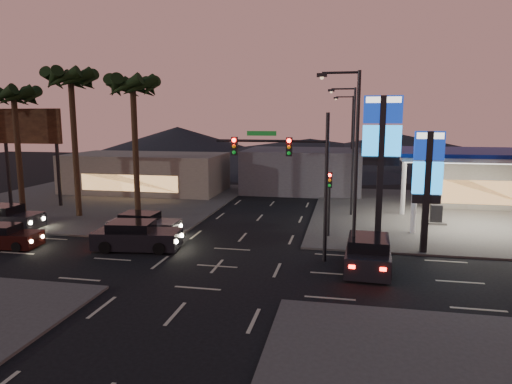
% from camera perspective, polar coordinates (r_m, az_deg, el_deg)
% --- Properties ---
extents(ground, '(140.00, 140.00, 0.00)m').
position_cam_1_polar(ground, '(24.40, -4.89, -9.23)').
color(ground, black).
rests_on(ground, ground).
extents(corner_lot_ne, '(24.00, 24.00, 0.12)m').
position_cam_1_polar(corner_lot_ne, '(40.11, 24.74, -2.61)').
color(corner_lot_ne, '#47443F').
rests_on(corner_lot_ne, ground).
extents(corner_lot_nw, '(24.00, 24.00, 0.12)m').
position_cam_1_polar(corner_lot_nw, '(45.01, -18.95, -1.04)').
color(corner_lot_nw, '#47443F').
rests_on(corner_lot_nw, ground).
extents(gas_station, '(12.20, 8.20, 5.47)m').
position_cam_1_polar(gas_station, '(35.59, 26.76, 4.02)').
color(gas_station, silver).
rests_on(gas_station, ground).
extents(convenience_store, '(10.00, 6.00, 4.00)m').
position_cam_1_polar(convenience_store, '(45.07, 25.93, 1.04)').
color(convenience_store, '#726B5B').
rests_on(convenience_store, ground).
extents(pylon_sign_tall, '(2.20, 0.35, 9.00)m').
position_cam_1_polar(pylon_sign_tall, '(27.81, 15.44, 6.19)').
color(pylon_sign_tall, black).
rests_on(pylon_sign_tall, ground).
extents(pylon_sign_short, '(1.60, 0.35, 7.00)m').
position_cam_1_polar(pylon_sign_short, '(27.25, 20.67, 2.20)').
color(pylon_sign_short, black).
rests_on(pylon_sign_short, ground).
extents(traffic_signal_mast, '(6.10, 0.39, 8.00)m').
position_cam_1_polar(traffic_signal_mast, '(24.48, 4.74, 3.37)').
color(traffic_signal_mast, black).
rests_on(traffic_signal_mast, ground).
extents(pedestal_signal, '(0.32, 0.39, 4.30)m').
position_cam_1_polar(pedestal_signal, '(29.60, 9.15, -0.19)').
color(pedestal_signal, black).
rests_on(pedestal_signal, ground).
extents(streetlight_near, '(2.14, 0.25, 10.00)m').
position_cam_1_polar(streetlight_near, '(23.29, 11.94, 4.11)').
color(streetlight_near, black).
rests_on(streetlight_near, ground).
extents(streetlight_mid, '(2.14, 0.25, 10.00)m').
position_cam_1_polar(streetlight_mid, '(36.26, 11.75, 5.90)').
color(streetlight_mid, black).
rests_on(streetlight_mid, ground).
extents(streetlight_far, '(2.14, 0.25, 10.00)m').
position_cam_1_polar(streetlight_far, '(50.25, 11.66, 6.80)').
color(streetlight_far, black).
rests_on(streetlight_far, ground).
extents(palm_a, '(4.41, 4.41, 10.86)m').
position_cam_1_polar(palm_a, '(35.34, -15.11, 11.72)').
color(palm_a, black).
rests_on(palm_a, ground).
extents(palm_b, '(4.41, 4.41, 11.46)m').
position_cam_1_polar(palm_b, '(37.83, -22.11, 12.01)').
color(palm_b, black).
rests_on(palm_b, ground).
extents(palm_c, '(4.41, 4.41, 10.26)m').
position_cam_1_polar(palm_c, '(40.71, -27.99, 9.84)').
color(palm_c, black).
rests_on(palm_c, ground).
extents(billboard, '(6.00, 0.30, 8.50)m').
position_cam_1_polar(billboard, '(44.40, -26.40, 6.52)').
color(billboard, black).
rests_on(billboard, ground).
extents(building_far_west, '(16.00, 8.00, 4.00)m').
position_cam_1_polar(building_far_west, '(49.07, -13.54, 2.32)').
color(building_far_west, '#726B5B').
rests_on(building_far_west, ground).
extents(building_far_mid, '(12.00, 9.00, 4.40)m').
position_cam_1_polar(building_far_mid, '(48.73, 5.88, 2.72)').
color(building_far_mid, '#4C4C51').
rests_on(building_far_mid, ground).
extents(hill_left, '(40.00, 40.00, 6.00)m').
position_cam_1_polar(hill_left, '(88.17, -9.75, 6.08)').
color(hill_left, black).
rests_on(hill_left, ground).
extents(hill_right, '(50.00, 50.00, 5.00)m').
position_cam_1_polar(hill_right, '(82.81, 17.20, 5.26)').
color(hill_right, black).
rests_on(hill_right, ground).
extents(hill_center, '(60.00, 60.00, 4.00)m').
position_cam_1_polar(hill_center, '(82.66, 6.75, 5.25)').
color(hill_center, black).
rests_on(hill_center, ground).
extents(car_lane_a_front, '(5.30, 2.68, 1.67)m').
position_cam_1_polar(car_lane_a_front, '(28.04, -14.75, -5.40)').
color(car_lane_a_front, black).
rests_on(car_lane_a_front, ground).
extents(car_lane_a_mid, '(4.39, 2.08, 1.40)m').
position_cam_1_polar(car_lane_a_mid, '(31.47, -29.04, -4.92)').
color(car_lane_a_mid, black).
rests_on(car_lane_a_mid, ground).
extents(car_lane_b_front, '(4.74, 2.05, 1.53)m').
position_cam_1_polar(car_lane_b_front, '(31.12, -13.87, -4.03)').
color(car_lane_b_front, '#5D5D5F').
rests_on(car_lane_b_front, ground).
extents(car_lane_b_mid, '(5.20, 2.24, 1.68)m').
position_cam_1_polar(car_lane_b_mid, '(36.55, -28.97, -2.86)').
color(car_lane_b_mid, black).
rests_on(car_lane_b_mid, ground).
extents(suv_station, '(2.51, 5.33, 1.74)m').
position_cam_1_polar(suv_station, '(24.51, 13.84, -7.42)').
color(suv_station, black).
rests_on(suv_station, ground).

